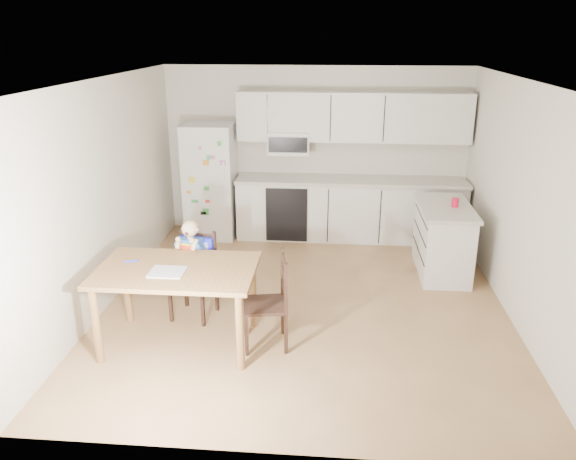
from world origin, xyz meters
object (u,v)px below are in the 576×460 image
Objects in this scene: refrigerator at (211,181)px; dining_table at (177,279)px; red_cup at (455,203)px; chair_side at (275,295)px; kitchen_island at (443,239)px; chair_booster at (194,258)px.

refrigerator reaches higher than dining_table.
red_cup is 3.60m from dining_table.
refrigerator is 1.11× the size of dining_table.
chair_side is at bearing 4.07° from dining_table.
dining_table is at bearing -146.42° from red_cup.
refrigerator is 1.40× the size of kitchen_island.
refrigerator is at bearing 109.25° from chair_booster.
red_cup is at bearing 33.58° from dining_table.
red_cup is at bearing -19.29° from refrigerator.
kitchen_island is 11.05× the size of red_cup.
chair_booster is at bearing -155.30° from red_cup.
kitchen_island is 2.76m from chair_side.
refrigerator is at bearing 160.64° from kitchen_island.
red_cup is 3.30m from chair_booster.
kitchen_island is at bearing -19.36° from refrigerator.
dining_table is (0.35, -3.16, -0.14)m from refrigerator.
kitchen_island is at bearing 34.90° from dining_table.
chair_booster is at bearing -130.74° from chair_side.
red_cup is 2.84m from chair_side.
dining_table is at bearing -145.10° from kitchen_island.
chair_booster is (0.01, 0.62, -0.04)m from dining_table.
red_cup is (3.35, -1.17, 0.10)m from refrigerator.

